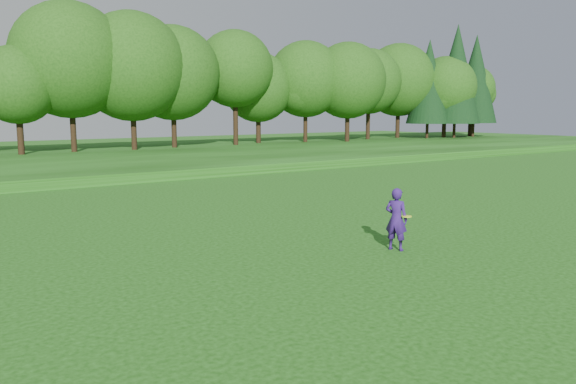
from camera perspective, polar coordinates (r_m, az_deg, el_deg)
ground at (r=14.95m, az=6.00°, el=-7.27°), size 140.00×140.00×0.00m
berm at (r=45.99m, az=-22.97°, el=3.02°), size 130.00×30.00×0.60m
walking_path at (r=32.52m, az=-17.73°, el=0.87°), size 130.00×1.60×0.04m
treeline at (r=49.93m, az=-24.47°, el=12.28°), size 104.00×7.00×15.00m
woman at (r=16.41m, az=10.95°, el=-2.72°), size 0.66×0.81×1.81m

